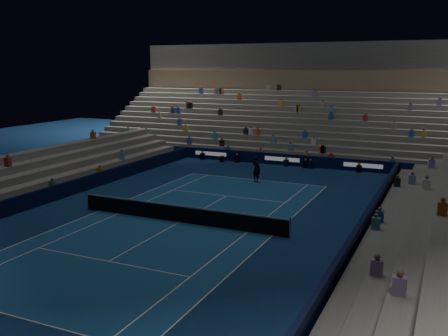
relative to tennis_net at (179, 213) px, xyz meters
name	(u,v)px	position (x,y,z in m)	size (l,w,h in m)	color
ground	(180,222)	(0.00, 0.00, -0.50)	(90.00, 90.00, 0.00)	#0D2751
court_surface	(180,222)	(0.00, 0.00, -0.50)	(10.97, 23.77, 0.01)	navy
sponsor_barrier_far	(282,159)	(0.00, 18.50, 0.00)	(44.00, 0.25, 1.00)	black
sponsor_barrier_east	(356,237)	(9.70, 0.00, 0.00)	(0.25, 37.00, 1.00)	#080E33
sponsor_barrier_west	(46,196)	(-9.70, 0.00, 0.00)	(0.25, 37.00, 1.00)	black
grandstand_main	(311,118)	(0.00, 27.90, 2.87)	(44.00, 15.20, 11.20)	slate
grandstand_east	(435,239)	(13.17, 0.00, 0.41)	(5.00, 37.00, 2.50)	#61625D
grandstand_west	(6,184)	(-13.17, 0.00, 0.41)	(5.00, 37.00, 2.50)	slate
tennis_net	(179,213)	(0.00, 0.00, 0.00)	(12.90, 0.10, 1.10)	#B2B2B7
tennis_player	(257,169)	(0.30, 11.24, 0.51)	(0.74, 0.49, 2.03)	black
broadcast_camera	(222,159)	(-5.55, 17.69, -0.23)	(0.51, 0.89, 0.52)	black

